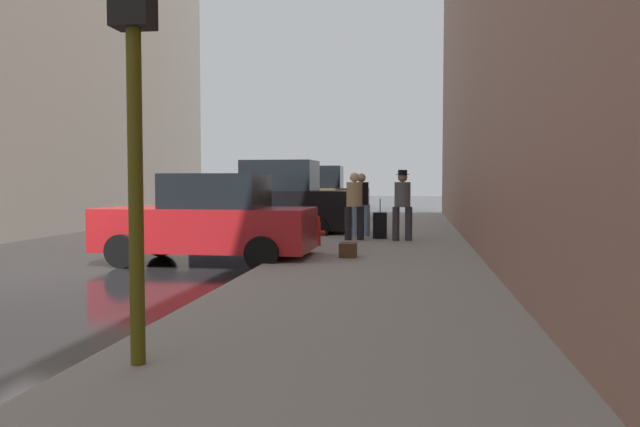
{
  "coord_description": "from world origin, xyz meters",
  "views": [
    {
      "loc": [
        6.72,
        -10.32,
        1.64
      ],
      "look_at": [
        4.67,
        3.09,
        0.94
      ],
      "focal_mm": 35.0,
      "sensor_mm": 36.0,
      "label": 1
    }
  ],
  "objects_px": {
    "pedestrian_with_beanie": "(402,201)",
    "traffic_light": "(134,40)",
    "rolling_suitcase": "(380,225)",
    "duffel_bag": "(348,250)",
    "parked_black_suv": "(275,202)",
    "pedestrian_in_jeans": "(361,201)",
    "parked_red_hatchback": "(209,221)",
    "fire_hydrant": "(316,230)",
    "pedestrian_in_tan_coat": "(354,202)",
    "parked_bronze_suv": "(312,197)"
  },
  "relations": [
    {
      "from": "fire_hydrant",
      "to": "pedestrian_with_beanie",
      "type": "height_order",
      "value": "pedestrian_with_beanie"
    },
    {
      "from": "rolling_suitcase",
      "to": "pedestrian_in_jeans",
      "type": "bearing_deg",
      "value": 131.83
    },
    {
      "from": "parked_bronze_suv",
      "to": "duffel_bag",
      "type": "height_order",
      "value": "parked_bronze_suv"
    },
    {
      "from": "parked_black_suv",
      "to": "parked_bronze_suv",
      "type": "relative_size",
      "value": 1.0
    },
    {
      "from": "rolling_suitcase",
      "to": "duffel_bag",
      "type": "height_order",
      "value": "rolling_suitcase"
    },
    {
      "from": "parked_black_suv",
      "to": "pedestrian_in_jeans",
      "type": "distance_m",
      "value": 2.79
    },
    {
      "from": "traffic_light",
      "to": "pedestrian_with_beanie",
      "type": "height_order",
      "value": "traffic_light"
    },
    {
      "from": "parked_black_suv",
      "to": "pedestrian_in_jeans",
      "type": "relative_size",
      "value": 2.72
    },
    {
      "from": "parked_black_suv",
      "to": "duffel_bag",
      "type": "xyz_separation_m",
      "value": [
        2.78,
        -5.78,
        -0.74
      ]
    },
    {
      "from": "parked_red_hatchback",
      "to": "pedestrian_in_jeans",
      "type": "xyz_separation_m",
      "value": [
        2.62,
        5.02,
        0.26
      ]
    },
    {
      "from": "parked_bronze_suv",
      "to": "pedestrian_with_beanie",
      "type": "distance_m",
      "value": 9.65
    },
    {
      "from": "pedestrian_with_beanie",
      "to": "pedestrian_in_jeans",
      "type": "bearing_deg",
      "value": 132.79
    },
    {
      "from": "parked_black_suv",
      "to": "fire_hydrant",
      "type": "relative_size",
      "value": 6.61
    },
    {
      "from": "duffel_bag",
      "to": "pedestrian_in_jeans",
      "type": "bearing_deg",
      "value": 91.85
    },
    {
      "from": "pedestrian_in_jeans",
      "to": "rolling_suitcase",
      "type": "bearing_deg",
      "value": -48.17
    },
    {
      "from": "pedestrian_in_tan_coat",
      "to": "duffel_bag",
      "type": "height_order",
      "value": "pedestrian_in_tan_coat"
    },
    {
      "from": "parked_red_hatchback",
      "to": "pedestrian_with_beanie",
      "type": "distance_m",
      "value": 5.34
    },
    {
      "from": "parked_black_suv",
      "to": "pedestrian_in_jeans",
      "type": "bearing_deg",
      "value": -20.04
    },
    {
      "from": "pedestrian_in_jeans",
      "to": "pedestrian_in_tan_coat",
      "type": "xyz_separation_m",
      "value": [
        -0.07,
        -1.26,
        0.0
      ]
    },
    {
      "from": "parked_black_suv",
      "to": "parked_bronze_suv",
      "type": "bearing_deg",
      "value": 90.0
    },
    {
      "from": "parked_red_hatchback",
      "to": "pedestrian_in_jeans",
      "type": "relative_size",
      "value": 2.46
    },
    {
      "from": "duffel_bag",
      "to": "pedestrian_with_beanie",
      "type": "bearing_deg",
      "value": 74.66
    },
    {
      "from": "parked_black_suv",
      "to": "parked_red_hatchback",
      "type": "bearing_deg",
      "value": -90.0
    },
    {
      "from": "rolling_suitcase",
      "to": "fire_hydrant",
      "type": "bearing_deg",
      "value": -123.08
    },
    {
      "from": "parked_red_hatchback",
      "to": "parked_bronze_suv",
      "type": "bearing_deg",
      "value": 90.0
    },
    {
      "from": "parked_black_suv",
      "to": "parked_bronze_suv",
      "type": "xyz_separation_m",
      "value": [
        0.0,
        6.69,
        0.0
      ]
    },
    {
      "from": "parked_black_suv",
      "to": "pedestrian_in_tan_coat",
      "type": "height_order",
      "value": "parked_black_suv"
    },
    {
      "from": "parked_black_suv",
      "to": "rolling_suitcase",
      "type": "xyz_separation_m",
      "value": [
        3.17,
        -1.57,
        -0.54
      ]
    },
    {
      "from": "rolling_suitcase",
      "to": "duffel_bag",
      "type": "distance_m",
      "value": 4.24
    },
    {
      "from": "parked_black_suv",
      "to": "rolling_suitcase",
      "type": "height_order",
      "value": "parked_black_suv"
    },
    {
      "from": "traffic_light",
      "to": "parked_black_suv",
      "type": "bearing_deg",
      "value": 97.99
    },
    {
      "from": "parked_bronze_suv",
      "to": "pedestrian_with_beanie",
      "type": "xyz_separation_m",
      "value": [
        3.76,
        -8.88,
        0.1
      ]
    },
    {
      "from": "fire_hydrant",
      "to": "traffic_light",
      "type": "bearing_deg",
      "value": -89.7
    },
    {
      "from": "parked_black_suv",
      "to": "pedestrian_with_beanie",
      "type": "distance_m",
      "value": 4.36
    },
    {
      "from": "parked_black_suv",
      "to": "duffel_bag",
      "type": "height_order",
      "value": "parked_black_suv"
    },
    {
      "from": "pedestrian_in_tan_coat",
      "to": "pedestrian_in_jeans",
      "type": "bearing_deg",
      "value": 87.03
    },
    {
      "from": "parked_black_suv",
      "to": "pedestrian_in_jeans",
      "type": "xyz_separation_m",
      "value": [
        2.62,
        -0.96,
        0.07
      ]
    },
    {
      "from": "parked_bronze_suv",
      "to": "traffic_light",
      "type": "height_order",
      "value": "traffic_light"
    },
    {
      "from": "parked_red_hatchback",
      "to": "parked_bronze_suv",
      "type": "xyz_separation_m",
      "value": [
        -0.0,
        12.66,
        0.18
      ]
    },
    {
      "from": "pedestrian_in_tan_coat",
      "to": "rolling_suitcase",
      "type": "height_order",
      "value": "pedestrian_in_tan_coat"
    },
    {
      "from": "parked_black_suv",
      "to": "pedestrian_in_tan_coat",
      "type": "bearing_deg",
      "value": -40.96
    },
    {
      "from": "pedestrian_with_beanie",
      "to": "duffel_bag",
      "type": "height_order",
      "value": "pedestrian_with_beanie"
    },
    {
      "from": "pedestrian_in_jeans",
      "to": "rolling_suitcase",
      "type": "height_order",
      "value": "pedestrian_in_jeans"
    },
    {
      "from": "pedestrian_with_beanie",
      "to": "pedestrian_in_tan_coat",
      "type": "distance_m",
      "value": 1.21
    },
    {
      "from": "parked_red_hatchback",
      "to": "parked_black_suv",
      "type": "height_order",
      "value": "parked_black_suv"
    },
    {
      "from": "parked_red_hatchback",
      "to": "pedestrian_in_tan_coat",
      "type": "distance_m",
      "value": 4.55
    },
    {
      "from": "pedestrian_with_beanie",
      "to": "traffic_light",
      "type": "bearing_deg",
      "value": -99.84
    },
    {
      "from": "parked_black_suv",
      "to": "pedestrian_in_tan_coat",
      "type": "relative_size",
      "value": 2.72
    },
    {
      "from": "traffic_light",
      "to": "parked_red_hatchback",
      "type": "bearing_deg",
      "value": 104.37
    },
    {
      "from": "fire_hydrant",
      "to": "pedestrian_in_tan_coat",
      "type": "relative_size",
      "value": 0.41
    }
  ]
}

